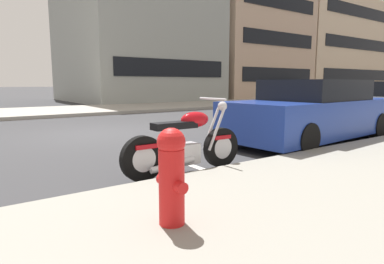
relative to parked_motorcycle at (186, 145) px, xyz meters
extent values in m
plane|color=#333335|center=(0.33, 4.57, -0.43)|extent=(260.00, 260.00, 0.00)
cube|color=gray|center=(12.33, 11.94, -0.36)|extent=(120.00, 5.00, 0.14)
cube|color=silver|center=(0.33, 0.31, -0.42)|extent=(0.12, 2.20, 0.01)
cylinder|color=black|center=(0.68, 0.00, -0.11)|extent=(0.63, 0.11, 0.63)
cylinder|color=silver|center=(0.68, 0.00, -0.11)|extent=(0.35, 0.12, 0.35)
cylinder|color=black|center=(-0.72, 0.00, -0.11)|extent=(0.63, 0.11, 0.63)
cylinder|color=silver|center=(-0.72, 0.00, -0.11)|extent=(0.35, 0.12, 0.35)
cube|color=silver|center=(-0.02, 0.00, -0.13)|extent=(0.40, 0.26, 0.30)
cube|color=black|center=(-0.20, 0.00, 0.31)|extent=(0.68, 0.22, 0.10)
ellipsoid|color=#B20C14|center=(0.16, 0.00, 0.37)|extent=(0.48, 0.24, 0.24)
cube|color=#B20C14|center=(-0.67, 0.00, 0.06)|extent=(0.36, 0.18, 0.06)
cube|color=#B20C14|center=(0.66, 0.00, 0.06)|extent=(0.32, 0.16, 0.06)
cylinder|color=silver|center=(0.53, 0.07, 0.20)|extent=(0.34, 0.04, 0.65)
cylinder|color=silver|center=(0.53, -0.07, 0.20)|extent=(0.34, 0.04, 0.65)
cylinder|color=silver|center=(0.50, 0.00, 0.67)|extent=(0.04, 0.62, 0.04)
sphere|color=silver|center=(0.70, 0.00, 0.55)|extent=(0.15, 0.15, 0.15)
cylinder|color=silver|center=(-0.32, -0.14, -0.22)|extent=(0.71, 0.09, 0.16)
cube|color=navy|center=(3.98, 0.61, 0.13)|extent=(4.79, 2.06, 0.80)
cube|color=black|center=(4.00, 0.61, 0.76)|extent=(2.34, 1.76, 0.45)
cylinder|color=black|center=(5.48, 1.51, -0.12)|extent=(0.63, 0.26, 0.62)
cylinder|color=black|center=(5.58, -0.09, -0.12)|extent=(0.63, 0.26, 0.62)
cylinder|color=black|center=(2.39, 1.31, -0.12)|extent=(0.63, 0.26, 0.62)
cylinder|color=black|center=(2.49, -0.29, -0.12)|extent=(0.63, 0.26, 0.62)
cylinder|color=black|center=(7.53, 1.29, -0.12)|extent=(0.62, 0.23, 0.62)
cube|color=black|center=(15.21, 8.56, 0.10)|extent=(4.70, 2.05, 0.74)
cube|color=black|center=(15.33, 8.55, 0.76)|extent=(2.35, 1.77, 0.58)
cylinder|color=black|center=(13.64, 7.84, -0.12)|extent=(0.63, 0.26, 0.62)
cylinder|color=black|center=(13.74, 9.46, -0.12)|extent=(0.63, 0.26, 0.62)
cylinder|color=black|center=(16.68, 7.66, -0.12)|extent=(0.63, 0.26, 0.62)
cylinder|color=black|center=(16.78, 9.28, -0.12)|extent=(0.63, 0.26, 0.62)
cylinder|color=red|center=(-1.29, -1.67, 0.04)|extent=(0.22, 0.22, 0.65)
sphere|color=red|center=(-1.29, -1.67, 0.42)|extent=(0.24, 0.24, 0.24)
cylinder|color=red|center=(-1.29, -1.53, 0.07)|extent=(0.10, 0.08, 0.10)
cylinder|color=red|center=(-1.29, -1.81, 0.07)|extent=(0.10, 0.08, 0.10)
cube|color=#939993|center=(8.68, 19.91, 4.79)|extent=(9.52, 11.34, 10.44)
cube|color=black|center=(8.68, 14.21, 1.87)|extent=(7.99, 0.06, 1.10)
cube|color=tan|center=(18.85, 20.11, 4.15)|extent=(9.69, 11.74, 9.16)
cube|color=black|center=(18.85, 14.21, 1.59)|extent=(8.14, 0.06, 1.10)
cube|color=black|center=(18.85, 14.21, 4.43)|extent=(8.14, 0.06, 1.10)
cube|color=black|center=(18.85, 14.21, 7.27)|extent=(8.14, 0.06, 1.10)
cube|color=beige|center=(31.09, 19.70, 4.55)|extent=(14.39, 10.93, 9.95)
cube|color=black|center=(31.09, 14.21, 1.76)|extent=(12.09, 0.06, 1.10)
cube|color=black|center=(31.09, 14.21, 4.85)|extent=(12.09, 0.06, 1.10)
cube|color=black|center=(31.09, 14.21, 7.93)|extent=(12.09, 0.06, 1.10)
cube|color=#939993|center=(44.83, 18.53, 6.66)|extent=(12.33, 8.59, 14.17)
camera|label=1|loc=(-2.71, -3.97, 0.91)|focal=30.94mm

